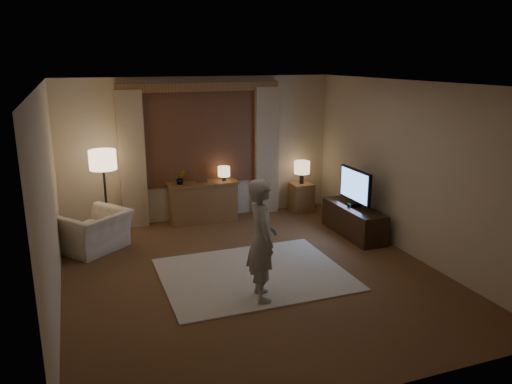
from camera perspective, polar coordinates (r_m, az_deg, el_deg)
name	(u,v)px	position (r m, az deg, el deg)	size (l,w,h in m)	color
room	(240,173)	(7.05, -1.80, 2.16)	(5.04, 5.54, 2.64)	brown
rug	(254,274)	(7.01, -0.26, -9.37)	(2.50, 2.00, 0.02)	beige
sideboard	(203,203)	(9.14, -6.03, -1.27)	(1.20, 0.40, 0.70)	brown
picture_frame	(203,179)	(9.03, -6.11, 1.47)	(0.16, 0.02, 0.20)	brown
plant	(181,178)	(8.93, -8.60, 1.57)	(0.17, 0.13, 0.30)	#999999
table_lamp_sideboard	(224,172)	(9.11, -3.69, 2.28)	(0.22, 0.22, 0.30)	black
floor_lamp	(103,165)	(8.40, -17.07, 3.00)	(0.43, 0.43, 1.49)	black
armchair	(94,231)	(8.14, -18.01, -4.30)	(0.96, 0.83, 0.62)	beige
side_table	(301,197)	(9.76, 5.19, -0.62)	(0.40, 0.40, 0.56)	brown
table_lamp_side	(302,168)	(9.62, 5.28, 2.75)	(0.30, 0.30, 0.44)	black
tv_stand	(354,221)	(8.59, 11.08, -3.24)	(0.45, 1.40, 0.50)	black
tv	(355,186)	(8.43, 11.28, 0.66)	(0.22, 0.89, 0.64)	black
person	(262,240)	(6.06, 0.68, -5.49)	(0.56, 0.36, 1.52)	#A8A59B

